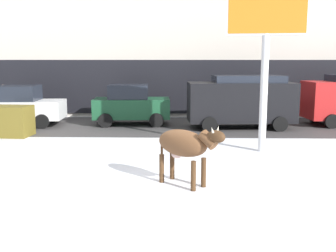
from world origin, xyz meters
name	(u,v)px	position (x,y,z in m)	size (l,w,h in m)	color
ground_plane	(150,182)	(0.00, 0.00, 0.00)	(120.00, 120.00, 0.00)	white
road_strip	(163,126)	(0.00, 8.52, 0.00)	(60.00, 5.60, 0.01)	#423F3F
cow_brown	(185,145)	(0.85, -0.20, 0.99)	(1.72, 1.54, 1.54)	brown
billboard	(267,17)	(3.45, 3.49, 4.31)	(2.53, 0.50, 5.56)	silver
car_white_sedan	(17,106)	(-6.73, 8.47, 0.91)	(4.30, 2.19, 1.84)	white
car_darkgreen_hatchback	(131,105)	(-1.52, 8.98, 0.93)	(3.60, 2.10, 1.86)	#194C2D
car_black_van	(241,100)	(3.45, 8.10, 1.24)	(4.71, 2.34, 2.32)	black
pedestrian_near_billboard	(208,101)	(2.26, 11.45, 0.88)	(0.36, 0.24, 1.73)	#282833
pedestrian_by_cars	(4,100)	(-8.61, 11.45, 0.88)	(0.36, 0.24, 1.73)	#282833
dumpster	(9,121)	(-6.01, 5.91, 0.60)	(1.70, 1.10, 1.20)	brown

